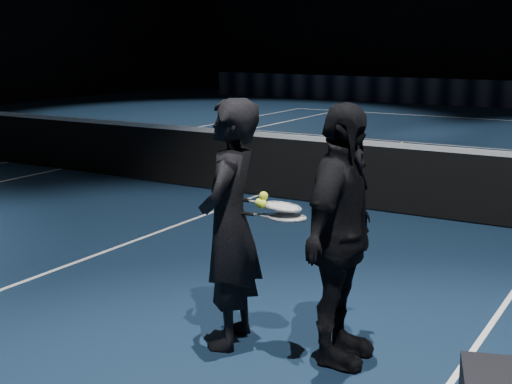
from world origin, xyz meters
TOP-DOWN VIEW (x-y plane):
  - floor at (0.00, 0.00)m, footprint 36.00×36.00m
  - court_lines at (0.00, 0.00)m, footprint 10.98×23.78m
  - net_mesh at (0.00, 0.00)m, footprint 12.80×0.02m
  - net_tape at (0.00, 0.00)m, footprint 12.80×0.03m
  - sponsor_backdrop at (0.00, 15.50)m, footprint 22.00×0.15m
  - player_a at (2.46, -4.57)m, footprint 0.61×0.78m
  - player_b at (3.29, -4.43)m, footprint 0.55×1.14m
  - racket_lower at (2.90, -4.50)m, footprint 0.71×0.33m
  - racket_upper at (2.84, -4.46)m, footprint 0.71×0.37m
  - tennis_balls at (2.71, -4.52)m, footprint 0.12×0.10m

SIDE VIEW (x-z plane):
  - floor at x=0.00m, z-range 0.00..0.00m
  - court_lines at x=0.00m, z-range 0.00..0.01m
  - net_mesh at x=0.00m, z-range 0.02..0.88m
  - sponsor_backdrop at x=0.00m, z-range 0.00..0.90m
  - net_tape at x=0.00m, z-range 0.88..0.95m
  - player_a at x=2.46m, z-range 0.00..1.88m
  - player_b at x=3.29m, z-range 0.00..1.88m
  - racket_lower at x=2.90m, z-range 1.02..1.05m
  - racket_upper at x=2.84m, z-range 1.05..1.15m
  - tennis_balls at x=2.71m, z-range 1.08..1.20m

